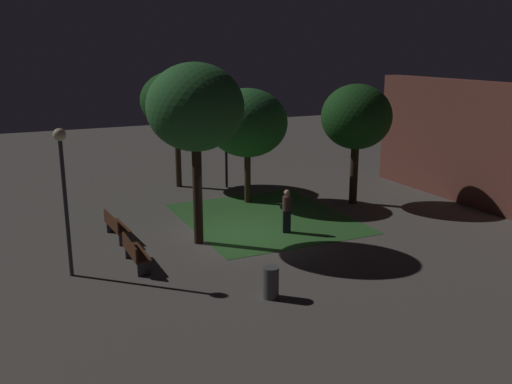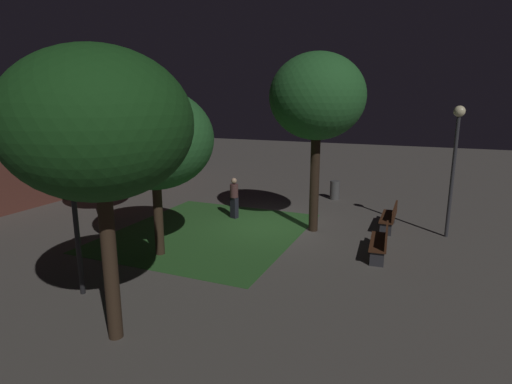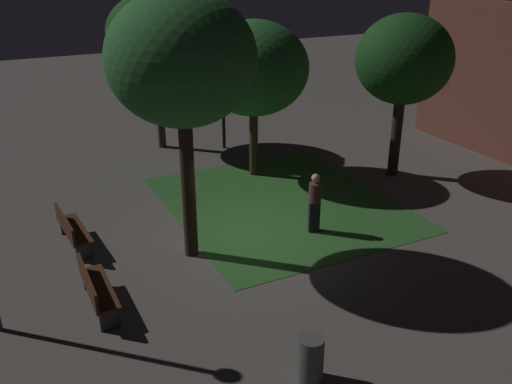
# 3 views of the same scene
# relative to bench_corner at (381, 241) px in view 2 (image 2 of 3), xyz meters

# --- Properties ---
(ground_plane) EXTENTS (60.00, 60.00, 0.00)m
(ground_plane) POSITION_rel_bench_corner_xyz_m (1.43, 4.07, -0.48)
(ground_plane) COLOR #56514C
(grass_lawn) EXTENTS (7.11, 6.15, 0.01)m
(grass_lawn) POSITION_rel_bench_corner_xyz_m (0.04, 5.84, -0.48)
(grass_lawn) COLOR #2D6028
(grass_lawn) RESTS_ON ground
(bench_corner) EXTENTS (1.83, 0.61, 0.88)m
(bench_corner) POSITION_rel_bench_corner_xyz_m (0.00, 0.00, 0.00)
(bench_corner) COLOR #422314
(bench_corner) RESTS_ON ground
(bench_front_left) EXTENTS (1.80, 0.49, 0.88)m
(bench_front_left) POSITION_rel_bench_corner_xyz_m (2.87, -0.00, 0.00)
(bench_front_left) COLOR #422314
(bench_front_left) RESTS_ON ground
(tree_lawn_side) EXTENTS (3.33, 3.33, 5.51)m
(tree_lawn_side) POSITION_rel_bench_corner_xyz_m (-6.41, 4.32, 3.65)
(tree_lawn_side) COLOR #38281C
(tree_lawn_side) RESTS_ON ground
(tree_back_left) EXTENTS (2.95, 2.95, 5.10)m
(tree_back_left) POSITION_rel_bench_corner_xyz_m (-0.34, 10.24, 3.23)
(tree_back_left) COLOR #2D2116
(tree_back_left) RESTS_ON ground
(tree_tall_center) EXTENTS (3.21, 3.21, 6.11)m
(tree_tall_center) POSITION_rel_bench_corner_xyz_m (1.64, 2.51, 4.15)
(tree_tall_center) COLOR #2D2116
(tree_tall_center) RESTS_ON ground
(tree_right_canopy) EXTENTS (3.40, 3.40, 4.91)m
(tree_right_canopy) POSITION_rel_bench_corner_xyz_m (-2.39, 6.16, 2.98)
(tree_right_canopy) COLOR #38281C
(tree_right_canopy) RESTS_ON ground
(lamp_post_plaza_east) EXTENTS (0.36, 0.36, 4.02)m
(lamp_post_plaza_east) POSITION_rel_bench_corner_xyz_m (-5.26, 6.34, 2.30)
(lamp_post_plaza_east) COLOR black
(lamp_post_plaza_east) RESTS_ON ground
(lamp_post_near_wall) EXTENTS (0.36, 0.36, 4.38)m
(lamp_post_near_wall) POSITION_rel_bench_corner_xyz_m (2.75, -1.86, 2.51)
(lamp_post_near_wall) COLOR #333338
(lamp_post_near_wall) RESTS_ON ground
(trash_bin) EXTENTS (0.44, 0.44, 0.87)m
(trash_bin) POSITION_rel_bench_corner_xyz_m (6.58, 2.81, -0.05)
(trash_bin) COLOR #4C4C4C
(trash_bin) RESTS_ON ground
(pedestrian) EXTENTS (0.32, 0.33, 1.61)m
(pedestrian) POSITION_rel_bench_corner_xyz_m (1.94, 5.77, 0.37)
(pedestrian) COLOR black
(pedestrian) RESTS_ON ground
(building_wall_backdrop) EXTENTS (13.67, 0.80, 5.20)m
(building_wall_backdrop) POSITION_rel_bench_corner_xyz_m (2.85, 14.80, 2.12)
(building_wall_backdrop) COLOR brown
(building_wall_backdrop) RESTS_ON ground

